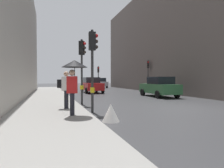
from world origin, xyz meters
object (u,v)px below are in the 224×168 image
object	(u,v)px
traffic_light_far_median	(98,73)
traffic_light_near_right	(82,60)
pedestrian_with_umbrella	(74,72)
car_green_estate	(159,87)
warning_sign_triangle	(111,113)
car_red_sedan	(92,85)
car_silver_hatchback	(100,83)
traffic_light_near_left	(93,56)
traffic_light_mid_street	(148,70)
pedestrian_with_black_backpack	(65,87)

from	to	relation	value
traffic_light_far_median	traffic_light_near_right	bearing A→B (deg)	-108.05
pedestrian_with_umbrella	traffic_light_near_right	bearing A→B (deg)	75.91
car_green_estate	warning_sign_triangle	bearing A→B (deg)	-132.56
car_red_sedan	warning_sign_triangle	world-z (taller)	car_red_sedan
traffic_light_near_right	traffic_light_far_median	size ratio (longest dim) A/B	1.14
car_silver_hatchback	pedestrian_with_umbrella	bearing A→B (deg)	-107.26
traffic_light_far_median	car_green_estate	xyz separation A→B (m)	(2.14, -12.98, -1.53)
traffic_light_near_right	pedestrian_with_umbrella	distance (m)	4.26
traffic_light_near_left	traffic_light_far_median	xyz separation A→B (m)	(5.12, 18.62, -0.24)
traffic_light_far_median	traffic_light_mid_street	distance (m)	8.33
traffic_light_far_median	car_red_sedan	xyz separation A→B (m)	(-2.39, -6.17, -1.53)
traffic_light_near_right	warning_sign_triangle	xyz separation A→B (m)	(0.20, -4.94, -2.42)
car_silver_hatchback	warning_sign_triangle	distance (m)	26.73
traffic_light_far_median	pedestrian_with_umbrella	distance (m)	20.71
car_red_sedan	traffic_light_near_left	bearing A→B (deg)	-102.38
traffic_light_mid_street	car_silver_hatchback	size ratio (longest dim) A/B	0.90
traffic_light_far_median	traffic_light_mid_street	world-z (taller)	traffic_light_mid_street
traffic_light_mid_street	car_red_sedan	size ratio (longest dim) A/B	0.91
traffic_light_far_median	car_silver_hatchback	world-z (taller)	traffic_light_far_median
car_silver_hatchback	traffic_light_near_right	bearing A→B (deg)	-107.85
pedestrian_with_umbrella	warning_sign_triangle	size ratio (longest dim) A/B	3.29
traffic_light_near_right	traffic_light_far_median	xyz separation A→B (m)	(5.13, 15.74, -0.34)
traffic_light_mid_street	warning_sign_triangle	xyz separation A→B (m)	(-9.33, -13.61, -2.33)
traffic_light_near_left	traffic_light_far_median	bearing A→B (deg)	74.61
traffic_light_near_right	traffic_light_mid_street	distance (m)	12.89
traffic_light_near_left	car_red_sedan	xyz separation A→B (m)	(2.73, 12.45, -1.77)
traffic_light_near_right	pedestrian_with_umbrella	world-z (taller)	traffic_light_near_right
pedestrian_with_umbrella	traffic_light_near_left	bearing A→B (deg)	48.55
traffic_light_near_left	warning_sign_triangle	world-z (taller)	traffic_light_near_left
pedestrian_with_black_backpack	warning_sign_triangle	world-z (taller)	pedestrian_with_black_backpack
traffic_light_near_right	car_green_estate	distance (m)	7.99
traffic_light_far_median	pedestrian_with_umbrella	size ratio (longest dim) A/B	1.63
car_red_sedan	car_silver_hatchback	size ratio (longest dim) A/B	0.98
car_green_estate	pedestrian_with_umbrella	world-z (taller)	pedestrian_with_umbrella
car_silver_hatchback	pedestrian_with_umbrella	distance (m)	26.20
traffic_light_far_median	pedestrian_with_umbrella	xyz separation A→B (m)	(-6.14, -19.77, -0.56)
traffic_light_far_median	car_silver_hatchback	size ratio (longest dim) A/B	0.81
traffic_light_mid_street	pedestrian_with_umbrella	world-z (taller)	traffic_light_mid_street
traffic_light_near_right	car_green_estate	world-z (taller)	traffic_light_near_right
traffic_light_mid_street	car_silver_hatchback	distance (m)	12.73
traffic_light_near_right	car_silver_hatchback	bearing A→B (deg)	72.15
car_silver_hatchback	car_green_estate	world-z (taller)	same
traffic_light_near_left	car_green_estate	xyz separation A→B (m)	(7.26, 5.64, -1.77)
pedestrian_with_umbrella	traffic_light_mid_street	bearing A→B (deg)	50.32
traffic_light_near_left	traffic_light_mid_street	size ratio (longest dim) A/B	1.00
car_silver_hatchback	warning_sign_triangle	xyz separation A→B (m)	(-6.55, -25.91, -0.55)
traffic_light_near_left	car_silver_hatchback	distance (m)	24.86
traffic_light_mid_street	warning_sign_triangle	bearing A→B (deg)	-124.42
pedestrian_with_black_backpack	traffic_light_near_left	bearing A→B (deg)	-27.90
traffic_light_near_right	traffic_light_mid_street	bearing A→B (deg)	42.30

